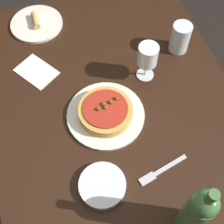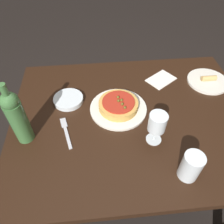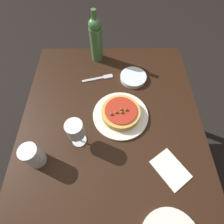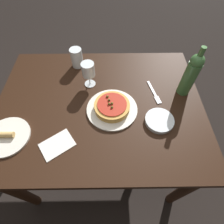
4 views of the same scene
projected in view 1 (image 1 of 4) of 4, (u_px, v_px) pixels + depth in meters
ground_plane at (112, 168)px, 1.80m from camera, size 14.00×14.00×0.00m
dining_table at (113, 111)px, 1.24m from camera, size 1.16×0.89×0.75m
dinner_plate at (106, 115)px, 1.11m from camera, size 0.28×0.28×0.01m
pizza at (106, 111)px, 1.08m from camera, size 0.19×0.19×0.05m
wine_glass at (148, 56)px, 1.11m from camera, size 0.07×0.07×0.16m
wine_bottle at (197, 212)px, 0.81m from camera, size 0.07×0.07×0.30m
water_cup at (180, 38)px, 1.22m from camera, size 0.08×0.08×0.12m
side_bowl at (102, 185)px, 0.97m from camera, size 0.15×0.15×0.02m
fork at (160, 171)px, 1.00m from camera, size 0.06×0.18×0.00m
side_plate at (37, 23)px, 1.33m from camera, size 0.22×0.22×0.04m
paper_napkin at (36, 71)px, 1.21m from camera, size 0.19×0.17×0.00m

